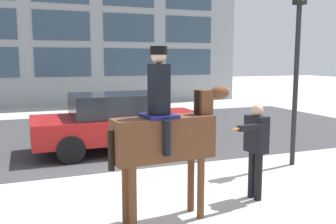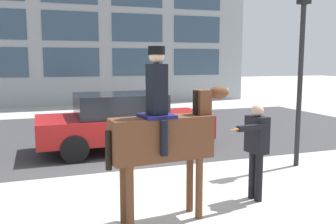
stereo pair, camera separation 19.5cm
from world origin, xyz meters
The scene contains 6 objects.
ground_plane centered at (0.00, 0.00, 0.00)m, with size 80.00×80.00×0.00m, color #B2AFA8.
road_surface centered at (0.00, 4.75, 0.00)m, with size 20.08×8.50×0.01m.
mounted_horse_lead centered at (-0.05, -2.18, 1.34)m, with size 1.97×0.65×2.58m.
pedestrian_bystander centered at (1.68, -1.92, 0.97)m, with size 0.82×0.52×1.65m.
street_car_near_lane centered at (0.34, 2.42, 0.78)m, with size 4.49×2.04×1.51m.
traffic_light centered at (3.73, -0.41, 2.87)m, with size 0.24×0.29×4.30m.
Camera 1 is at (-1.96, -7.18, 2.39)m, focal length 40.00 mm.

